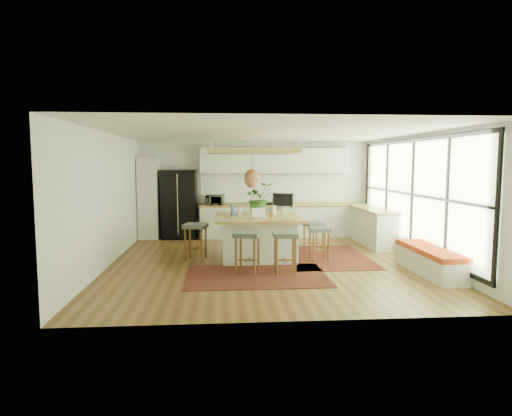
{
  "coord_description": "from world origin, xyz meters",
  "views": [
    {
      "loc": [
        -0.94,
        -9.07,
        2.09
      ],
      "look_at": [
        -0.2,
        0.5,
        1.1
      ],
      "focal_mm": 30.86,
      "sensor_mm": 36.0,
      "label": 1
    }
  ],
  "objects": [
    {
      "name": "backsplash",
      "position": [
        0.55,
        3.48,
        1.35
      ],
      "size": [
        4.2,
        0.02,
        0.8
      ],
      "primitive_type": "cube",
      "color": "white",
      "rests_on": "wall_back"
    },
    {
      "name": "range",
      "position": [
        0.3,
        3.18,
        0.5
      ],
      "size": [
        0.76,
        0.62,
        1.0
      ],
      "primitive_type": null,
      "color": "#A5A5AA",
      "rests_on": "floor"
    },
    {
      "name": "ceiling",
      "position": [
        0.0,
        0.0,
        2.7
      ],
      "size": [
        7.0,
        7.0,
        0.0
      ],
      "primitive_type": "plane",
      "rotation": [
        3.14,
        0.0,
        0.0
      ],
      "color": "white",
      "rests_on": "ground"
    },
    {
      "name": "wall_back",
      "position": [
        0.0,
        3.5,
        1.35
      ],
      "size": [
        6.5,
        0.0,
        6.5
      ],
      "primitive_type": "plane",
      "rotation": [
        1.57,
        0.0,
        0.0
      ],
      "color": "silver",
      "rests_on": "ground"
    },
    {
      "name": "right_counter_top",
      "position": [
        2.93,
        2.0,
        0.9
      ],
      "size": [
        0.64,
        2.54,
        0.05
      ],
      "primitive_type": "cube",
      "color": "olive",
      "rests_on": "right_counter_base"
    },
    {
      "name": "laptop",
      "position": [
        -0.14,
        0.11,
        1.05
      ],
      "size": [
        0.37,
        0.38,
        0.22
      ],
      "primitive_type": null,
      "rotation": [
        0.0,
        0.0,
        0.27
      ],
      "color": "#A5A5AA",
      "rests_on": "island"
    },
    {
      "name": "stool_near_left",
      "position": [
        -0.47,
        -0.86,
        0.35
      ],
      "size": [
        0.58,
        0.58,
        0.79
      ],
      "primitive_type": null,
      "rotation": [
        0.0,
        0.0,
        -0.3
      ],
      "color": "#424649",
      "rests_on": "floor"
    },
    {
      "name": "wall_front",
      "position": [
        0.0,
        -3.5,
        1.35
      ],
      "size": [
        6.5,
        0.0,
        6.5
      ],
      "primitive_type": "plane",
      "rotation": [
        -1.57,
        0.0,
        0.0
      ],
      "color": "silver",
      "rests_on": "ground"
    },
    {
      "name": "fridge",
      "position": [
        -2.12,
        3.17,
        0.93
      ],
      "size": [
        0.97,
        0.77,
        1.89
      ],
      "primitive_type": null,
      "rotation": [
        0.0,
        0.0,
        -0.04
      ],
      "color": "black",
      "rests_on": "floor"
    },
    {
      "name": "island_bottle_3",
      "position": [
        0.18,
        0.5,
        1.03
      ],
      "size": [
        0.07,
        0.07,
        0.19
      ],
      "primitive_type": "cylinder",
      "color": "white",
      "rests_on": "island"
    },
    {
      "name": "wall_left",
      "position": [
        -3.25,
        0.0,
        1.35
      ],
      "size": [
        0.0,
        7.0,
        7.0
      ],
      "primitive_type": "plane",
      "rotation": [
        1.57,
        0.0,
        1.57
      ],
      "color": "silver",
      "rests_on": "ground"
    },
    {
      "name": "back_counter_top",
      "position": [
        0.55,
        3.18,
        0.9
      ],
      "size": [
        4.24,
        0.64,
        0.05
      ],
      "primitive_type": "cube",
      "color": "olive",
      "rests_on": "back_counter_base"
    },
    {
      "name": "island_bowl",
      "position": [
        -0.66,
        0.81,
        0.96
      ],
      "size": [
        0.23,
        0.23,
        0.05
      ],
      "primitive_type": "imported",
      "rotation": [
        0.0,
        0.0,
        0.05
      ],
      "color": "white",
      "rests_on": "island"
    },
    {
      "name": "microwave",
      "position": [
        -1.14,
        3.18,
        1.09
      ],
      "size": [
        0.51,
        0.31,
        0.33
      ],
      "primitive_type": "imported",
      "rotation": [
        0.0,
        0.0,
        -0.09
      ],
      "color": "#A5A5AA",
      "rests_on": "back_counter_top"
    },
    {
      "name": "upper_cabinets",
      "position": [
        0.55,
        3.32,
        2.15
      ],
      "size": [
        4.2,
        0.34,
        0.7
      ],
      "primitive_type": "cube",
      "color": "beige",
      "rests_on": "wall_back"
    },
    {
      "name": "window_bench",
      "position": [
        2.95,
        -1.2,
        0.25
      ],
      "size": [
        0.52,
        2.0,
        0.5
      ],
      "primitive_type": null,
      "color": "beige",
      "rests_on": "floor"
    },
    {
      "name": "stool_near_right",
      "position": [
        0.25,
        -0.91,
        0.35
      ],
      "size": [
        0.48,
        0.48,
        0.78
      ],
      "primitive_type": null,
      "rotation": [
        0.0,
        0.0,
        -0.04
      ],
      "color": "#424649",
      "rests_on": "floor"
    },
    {
      "name": "pantry",
      "position": [
        -2.95,
        3.18,
        1.12
      ],
      "size": [
        0.55,
        0.6,
        2.25
      ],
      "primitive_type": "cube",
      "color": "beige",
      "rests_on": "floor"
    },
    {
      "name": "monitor",
      "position": [
        0.45,
        0.88,
        1.19
      ],
      "size": [
        0.55,
        0.39,
        0.48
      ],
      "primitive_type": null,
      "rotation": [
        0.0,
        0.0,
        -0.44
      ],
      "color": "#A5A5AA",
      "rests_on": "island"
    },
    {
      "name": "window_wall",
      "position": [
        3.22,
        0.0,
        1.4
      ],
      "size": [
        0.1,
        6.2,
        2.6
      ],
      "primitive_type": null,
      "color": "black",
      "rests_on": "wall_right"
    },
    {
      "name": "stool_left_side",
      "position": [
        -1.52,
        0.36,
        0.35
      ],
      "size": [
        0.55,
        0.55,
        0.78
      ],
      "primitive_type": null,
      "rotation": [
        0.0,
        0.0,
        -1.79
      ],
      "color": "#424649",
      "rests_on": "floor"
    },
    {
      "name": "rug_right",
      "position": [
        1.35,
        0.39,
        0.01
      ],
      "size": [
        1.8,
        2.6,
        0.01
      ],
      "primitive_type": "cube",
      "color": "black",
      "rests_on": "floor"
    },
    {
      "name": "floor",
      "position": [
        0.0,
        0.0,
        0.0
      ],
      "size": [
        7.0,
        7.0,
        0.0
      ],
      "primitive_type": "plane",
      "color": "#503516",
      "rests_on": "ground"
    },
    {
      "name": "stool_right_front",
      "position": [
        1.13,
        0.11,
        0.35
      ],
      "size": [
        0.42,
        0.42,
        0.71
      ],
      "primitive_type": null,
      "rotation": [
        0.0,
        0.0,
        1.58
      ],
      "color": "#424649",
      "rests_on": "floor"
    },
    {
      "name": "island_bottle_0",
      "position": [
        -0.72,
        0.55,
        1.03
      ],
      "size": [
        0.07,
        0.07,
        0.19
      ],
      "primitive_type": "cylinder",
      "color": "blue",
      "rests_on": "island"
    },
    {
      "name": "rug_near",
      "position": [
        -0.32,
        -1.13,
        0.01
      ],
      "size": [
        2.6,
        1.8,
        0.01
      ],
      "primitive_type": "cube",
      "color": "black",
      "rests_on": "floor"
    },
    {
      "name": "island_plant",
      "position": [
        -0.11,
        0.9,
        1.21
      ],
      "size": [
        0.87,
        0.91,
        0.56
      ],
      "primitive_type": "imported",
      "rotation": [
        0.0,
        0.0,
        0.41
      ],
      "color": "#1E4C19",
      "rests_on": "island"
    },
    {
      "name": "island",
      "position": [
        -0.17,
        0.45,
        0.47
      ],
      "size": [
        1.85,
        1.85,
        0.93
      ],
      "primitive_type": null,
      "color": "olive",
      "rests_on": "floor"
    },
    {
      "name": "ceiling_panel",
      "position": [
        -0.3,
        0.4,
        2.05
      ],
      "size": [
        1.86,
        1.86,
        0.8
      ],
      "primitive_type": null,
      "color": "olive",
      "rests_on": "ceiling"
    },
    {
      "name": "island_bottle_2",
      "position": [
        0.08,
        0.15,
        1.03
      ],
      "size": [
        0.07,
        0.07,
        0.19
      ],
      "primitive_type": "cylinder",
      "color": "brown",
      "rests_on": "island"
    },
    {
      "name": "right_counter_base",
      "position": [
        2.93,
        2.0,
        0.44
      ],
      "size": [
        0.6,
        2.5,
        0.88
      ],
      "primitive_type": "cube",
      "color": "beige",
      "rests_on": "floor"
    },
    {
      "name": "island_bottle_1",
      "position": [
        -0.57,
        0.3,
        1.03
      ],
      "size": [
        0.07,
        0.07,
        0.19
      ],
      "primitive_type": "cylinder",
      "color": "silver",
      "rests_on": "island"
    },
    {
      "name": "wall_right",
      "position": [
        3.25,
        0.0,
        1.35
      ],
      "size": [
        0.0,
        7.0,
        7.0
      ],
      "primitive_type": "plane",
      "rotation": [
        1.57,
        0.0,
        -1.57
      ],
      "color": "silver",
      "rests_on": "ground"
    },
    {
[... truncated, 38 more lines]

